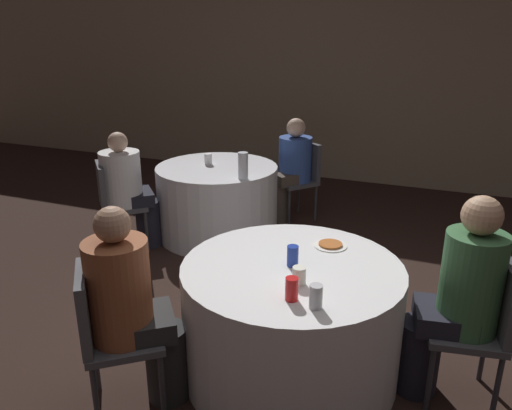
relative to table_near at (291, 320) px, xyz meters
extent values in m
plane|color=black|center=(0.13, 0.08, -0.36)|extent=(16.00, 16.00, 0.00)
cube|color=gray|center=(0.13, 4.26, 1.04)|extent=(16.00, 0.06, 2.80)
cylinder|color=white|center=(0.00, 0.00, 0.00)|extent=(1.29, 1.29, 0.73)
cylinder|color=silver|center=(-1.37, 1.79, 0.00)|extent=(1.20, 1.20, 0.73)
cube|color=#47474C|center=(-0.75, -0.61, 0.07)|extent=(0.56, 0.56, 0.04)
cube|color=#47474C|center=(-0.89, -0.72, 0.29)|extent=(0.28, 0.33, 0.40)
cylinder|color=#333338|center=(-0.72, -0.37, -0.16)|extent=(0.03, 0.03, 0.41)
cylinder|color=#333338|center=(-0.51, -0.63, -0.16)|extent=(0.03, 0.03, 0.41)
cylinder|color=#333338|center=(-0.99, -0.58, -0.16)|extent=(0.03, 0.03, 0.41)
cylinder|color=#333338|center=(-0.77, -0.85, -0.16)|extent=(0.03, 0.03, 0.41)
cube|color=#47474C|center=(0.95, 0.16, 0.07)|extent=(0.46, 0.46, 0.04)
cube|color=#47474C|center=(1.13, 0.19, 0.29)|extent=(0.11, 0.38, 0.40)
cylinder|color=#333338|center=(0.81, -0.04, -0.16)|extent=(0.03, 0.03, 0.41)
cylinder|color=#333338|center=(0.75, 0.30, -0.16)|extent=(0.03, 0.03, 0.41)
cylinder|color=#333338|center=(1.15, 0.02, -0.16)|extent=(0.03, 0.03, 0.41)
cylinder|color=#333338|center=(1.09, 0.35, -0.16)|extent=(0.03, 0.03, 0.41)
cube|color=#47474C|center=(-0.78, 2.50, 0.07)|extent=(0.56, 0.56, 0.04)
cube|color=#47474C|center=(-0.67, 2.64, 0.29)|extent=(0.33, 0.28, 0.40)
cylinder|color=#333338|center=(-0.76, 2.26, -0.16)|extent=(0.03, 0.03, 0.41)
cylinder|color=#333338|center=(-1.02, 2.48, -0.16)|extent=(0.03, 0.03, 0.41)
cylinder|color=#333338|center=(-0.54, 2.53, -0.16)|extent=(0.03, 0.03, 0.41)
cylinder|color=#333338|center=(-0.81, 2.74, -0.16)|extent=(0.03, 0.03, 0.41)
cube|color=#47474C|center=(-2.04, 1.16, 0.07)|extent=(0.57, 0.57, 0.04)
cube|color=#47474C|center=(-2.17, 1.04, 0.29)|extent=(0.30, 0.31, 0.40)
cylinder|color=#333338|center=(-2.03, 1.40, -0.16)|extent=(0.03, 0.03, 0.41)
cylinder|color=#333338|center=(-1.80, 1.16, -0.16)|extent=(0.03, 0.03, 0.41)
cylinder|color=#333338|center=(-2.28, 1.17, -0.16)|extent=(0.03, 0.03, 0.41)
cylinder|color=#333338|center=(-2.05, 0.92, -0.16)|extent=(0.03, 0.03, 0.41)
cylinder|color=black|center=(-1.88, 1.31, -0.14)|extent=(0.24, 0.24, 0.45)
cube|color=black|center=(-1.96, 1.24, 0.14)|extent=(0.47, 0.47, 0.12)
cylinder|color=white|center=(-2.04, 1.16, 0.34)|extent=(0.37, 0.37, 0.50)
sphere|color=#DBB293|center=(-2.04, 1.16, 0.68)|extent=(0.18, 0.18, 0.18)
cylinder|color=black|center=(0.73, 0.12, -0.14)|extent=(0.24, 0.24, 0.45)
cube|color=black|center=(0.84, 0.14, 0.14)|extent=(0.37, 0.35, 0.12)
cylinder|color=#38663D|center=(0.95, 0.16, 0.37)|extent=(0.32, 0.32, 0.56)
sphere|color=tan|center=(0.95, 0.16, 0.75)|extent=(0.21, 0.21, 0.21)
cylinder|color=#4C4238|center=(-0.92, 2.33, -0.14)|extent=(0.24, 0.24, 0.45)
cube|color=#4C4238|center=(-0.85, 2.42, 0.14)|extent=(0.46, 0.46, 0.12)
cylinder|color=#33519E|center=(-0.78, 2.50, 0.33)|extent=(0.35, 0.35, 0.47)
sphere|color=#DBB293|center=(-0.78, 2.50, 0.66)|extent=(0.20, 0.20, 0.20)
cylinder|color=#282828|center=(-0.58, -0.47, -0.14)|extent=(0.24, 0.24, 0.45)
cube|color=#282828|center=(-0.66, -0.54, 0.14)|extent=(0.45, 0.45, 0.12)
cylinder|color=brown|center=(-0.75, -0.61, 0.36)|extent=(0.33, 0.33, 0.55)
sphere|color=#997056|center=(-0.75, -0.61, 0.73)|extent=(0.19, 0.19, 0.19)
cylinder|color=white|center=(0.13, 0.35, 0.37)|extent=(0.21, 0.21, 0.01)
cylinder|color=#B25B23|center=(0.13, 0.35, 0.37)|extent=(0.15, 0.15, 0.01)
cylinder|color=#1E38A5|center=(0.00, 0.00, 0.42)|extent=(0.07, 0.07, 0.12)
cylinder|color=silver|center=(0.24, -0.39, 0.42)|extent=(0.07, 0.07, 0.12)
cylinder|color=red|center=(0.11, -0.36, 0.42)|extent=(0.07, 0.07, 0.12)
cylinder|color=silver|center=(0.10, -0.19, 0.41)|extent=(0.07, 0.07, 0.10)
cylinder|color=silver|center=(-0.95, 1.50, 0.48)|extent=(0.09, 0.09, 0.24)
cylinder|color=white|center=(-1.48, 1.84, 0.42)|extent=(0.08, 0.08, 0.11)
camera|label=1|loc=(0.77, -2.47, 1.65)|focal=35.00mm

